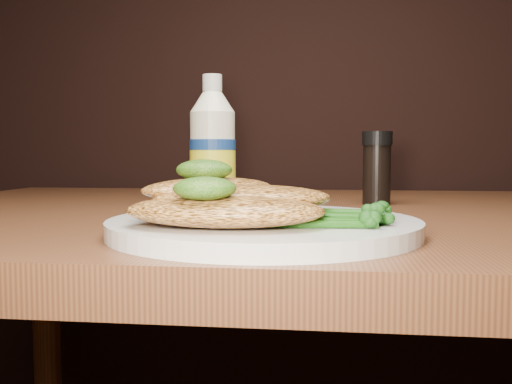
# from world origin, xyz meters

# --- Properties ---
(plate) EXTENTS (0.29, 0.29, 0.01)m
(plate) POSITION_xyz_m (-0.01, 0.80, 0.76)
(plate) COLOR white
(plate) RESTS_ON dining_table
(chicken_front) EXTENTS (0.17, 0.09, 0.03)m
(chicken_front) POSITION_xyz_m (-0.04, 0.74, 0.78)
(chicken_front) COLOR #D58D43
(chicken_front) RESTS_ON plate
(chicken_mid) EXTENTS (0.17, 0.12, 0.02)m
(chicken_mid) POSITION_xyz_m (-0.03, 0.77, 0.79)
(chicken_mid) COLOR #D58D43
(chicken_mid) RESTS_ON plate
(chicken_back) EXTENTS (0.15, 0.15, 0.02)m
(chicken_back) POSITION_xyz_m (-0.06, 0.80, 0.79)
(chicken_back) COLOR #D58D43
(chicken_back) RESTS_ON plate
(pesto_front) EXTENTS (0.06, 0.06, 0.02)m
(pesto_front) POSITION_xyz_m (-0.05, 0.72, 0.80)
(pesto_front) COLOR black
(pesto_front) RESTS_ON chicken_front
(pesto_back) EXTENTS (0.06, 0.06, 0.02)m
(pesto_back) POSITION_xyz_m (-0.07, 0.80, 0.81)
(pesto_back) COLOR black
(pesto_back) RESTS_ON chicken_back
(broccolini_bundle) EXTENTS (0.16, 0.13, 0.02)m
(broccolini_bundle) POSITION_xyz_m (0.04, 0.77, 0.78)
(broccolini_bundle) COLOR #194D10
(broccolini_bundle) RESTS_ON plate
(mayo_bottle) EXTENTS (0.07, 0.07, 0.19)m
(mayo_bottle) POSITION_xyz_m (-0.12, 1.08, 0.84)
(mayo_bottle) COLOR white
(mayo_bottle) RESTS_ON dining_table
(pepper_grinder) EXTENTS (0.05, 0.05, 0.11)m
(pepper_grinder) POSITION_xyz_m (0.12, 1.12, 0.80)
(pepper_grinder) COLOR black
(pepper_grinder) RESTS_ON dining_table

